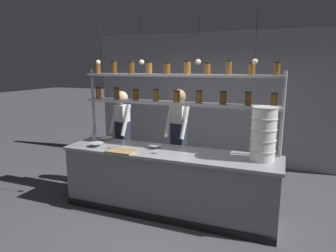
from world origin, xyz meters
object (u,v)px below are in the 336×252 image
Objects in this scene: spice_shelf_unit at (176,91)px; serving_cup_front at (94,136)px; chef_left at (122,132)px; container_stack at (263,134)px; chef_center at (178,134)px; prep_bowl_center_back at (155,147)px; prep_bowl_center_front at (106,139)px; prep_bowl_near_left at (97,145)px; cutting_board at (121,151)px.

spice_shelf_unit reaches higher than serving_cup_front.
chef_left is 0.50m from serving_cup_front.
container_stack is at bearing 1.85° from chef_left.
chef_center is (-0.07, 0.31, -0.73)m from spice_shelf_unit.
container_stack is 3.76× the size of prep_bowl_center_back.
chef_center is at bearing 157.31° from container_stack.
container_stack is (1.36, -0.57, 0.25)m from chef_center.
prep_bowl_center_front is at bearing -12.94° from serving_cup_front.
spice_shelf_unit is at bearing 23.93° from prep_bowl_near_left.
serving_cup_front reaches higher than prep_bowl_center_back.
prep_bowl_center_front is at bearing 172.14° from prep_bowl_center_back.
chef_left is 1.03m from cutting_board.
chef_left is at bearing 80.32° from prep_bowl_center_front.
cutting_board is 0.75m from prep_bowl_center_front.
chef_center reaches higher than serving_cup_front.
cutting_board is at bearing -32.72° from serving_cup_front.
prep_bowl_center_front is (-0.57, 0.48, 0.02)m from cutting_board.
cutting_board is (0.50, -0.90, -0.05)m from chef_left.
chef_left is at bearing 45.49° from serving_cup_front.
chef_center is (1.04, 0.02, 0.04)m from chef_left.
prep_bowl_near_left is 2.37× the size of serving_cup_front.
prep_bowl_center_front is at bearing -84.93° from chef_left.
container_stack is (2.40, -0.55, 0.29)m from chef_left.
spice_shelf_unit reaches higher than chef_center.
chef_center is 1.07m from cutting_board.
prep_bowl_near_left is (0.01, -0.78, -0.04)m from chef_left.
chef_left is 1.03m from prep_bowl_center_back.
prep_bowl_center_back is (-1.53, 0.00, -0.33)m from container_stack.
chef_left is at bearing 165.17° from spice_shelf_unit.
container_stack reaches higher than prep_bowl_center_back.
prep_bowl_center_front is 0.28m from serving_cup_front.
chef_left is at bearing 90.47° from prep_bowl_near_left.
chef_left is 0.42m from prep_bowl_center_front.
prep_bowl_near_left is at bearing -156.07° from spice_shelf_unit.
prep_bowl_center_front is at bearing 101.98° from prep_bowl_near_left.
serving_cup_front is (-1.46, -0.06, -0.79)m from spice_shelf_unit.
prep_bowl_center_back is at bearing 15.19° from prep_bowl_near_left.
prep_bowl_near_left is at bearing -50.47° from serving_cup_front.
container_stack is 1.75× the size of cutting_board.
prep_bowl_center_back is at bearing -95.93° from chef_center.
spice_shelf_unit is at bearing 47.08° from prep_bowl_center_back.
container_stack is 7.78× the size of serving_cup_front.
prep_bowl_near_left is at bearing 166.86° from cutting_board.
spice_shelf_unit reaches higher than prep_bowl_near_left.
chef_left is 2.43× the size of container_stack.
prep_bowl_center_front is (-1.11, -0.44, -0.08)m from chef_center.
spice_shelf_unit is 0.80m from chef_center.
spice_shelf_unit is 1.78× the size of chef_left.
serving_cup_front is at bearing 175.92° from container_stack.
chef_left is 4.25× the size of cutting_board.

